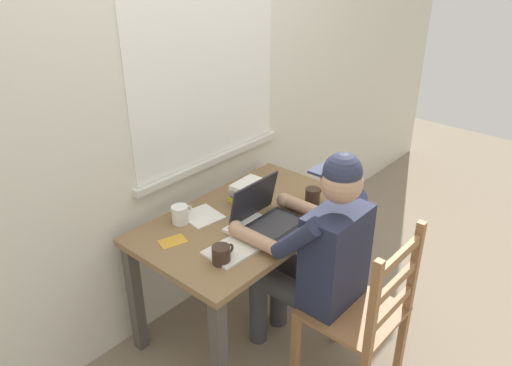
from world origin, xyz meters
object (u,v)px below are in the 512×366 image
laptop (266,216)px  landscape_photo_print (173,241)px  book_stack_main (247,191)px  coffee_mug_dark (222,254)px  seated_person (317,253)px  wooden_chair (363,314)px  desk (249,233)px  coffee_mug_spare (313,196)px  computer_mouse (296,206)px  coffee_mug_white (180,214)px

laptop → landscape_photo_print: laptop is taller
book_stack_main → coffee_mug_dark: bearing=-149.0°
seated_person → wooden_chair: (-0.00, -0.28, -0.22)m
desk → coffee_mug_dark: size_ratio=9.79×
book_stack_main → coffee_mug_spare: bearing=-55.1°
laptop → coffee_mug_dark: bearing=-171.3°
seated_person → laptop: seated_person is taller
landscape_photo_print → coffee_mug_spare: bearing=-3.1°
laptop → book_stack_main: laptop is taller
computer_mouse → coffee_mug_spare: size_ratio=0.83×
laptop → computer_mouse: 0.24m
coffee_mug_white → book_stack_main: bearing=-13.2°
wooden_chair → computer_mouse: wooden_chair is taller
coffee_mug_white → coffee_mug_spare: coffee_mug_white is taller
seated_person → coffee_mug_dark: (-0.39, 0.26, 0.08)m
laptop → coffee_mug_white: (-0.27, 0.35, -0.01)m
wooden_chair → seated_person: bearing=90.0°
coffee_mug_dark → coffee_mug_spare: 0.73m
coffee_mug_dark → book_stack_main: 0.61m
coffee_mug_dark → seated_person: bearing=-33.6°
seated_person → wooden_chair: 0.36m
desk → computer_mouse: 0.30m
computer_mouse → book_stack_main: bearing=110.6°
desk → book_stack_main: (0.14, 0.14, 0.16)m
computer_mouse → coffee_mug_white: coffee_mug_white is taller
desk → seated_person: 0.44m
seated_person → coffee_mug_dark: seated_person is taller
laptop → computer_mouse: (0.24, -0.01, -0.04)m
desk → laptop: bearing=-90.4°
coffee_mug_spare → coffee_mug_dark: bearing=-179.1°
coffee_mug_dark → book_stack_main: (0.52, 0.31, 0.01)m
coffee_mug_dark → book_stack_main: bearing=31.0°
seated_person → coffee_mug_dark: size_ratio=10.00×
computer_mouse → landscape_photo_print: (-0.66, 0.26, -0.02)m
landscape_photo_print → seated_person: bearing=-35.1°
coffee_mug_spare → landscape_photo_print: size_ratio=0.93×
computer_mouse → coffee_mug_spare: (0.11, -0.03, 0.03)m
desk → coffee_mug_white: 0.39m
coffee_mug_white → landscape_photo_print: (-0.15, -0.11, -0.05)m
laptop → computer_mouse: size_ratio=3.30×
laptop → book_stack_main: size_ratio=1.55×
coffee_mug_white → coffee_mug_dark: bearing=-105.2°
coffee_mug_dark → coffee_mug_spare: coffee_mug_spare is taller
laptop → coffee_mug_dark: size_ratio=2.67×
seated_person → coffee_mug_spare: size_ratio=10.25×
wooden_chair → book_stack_main: size_ratio=4.37×
laptop → computer_mouse: bearing=-3.5°
seated_person → book_stack_main: 0.60m
wooden_chair → book_stack_main: (0.13, 0.85, 0.31)m
desk → laptop: laptop is taller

